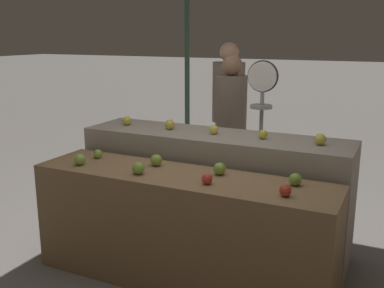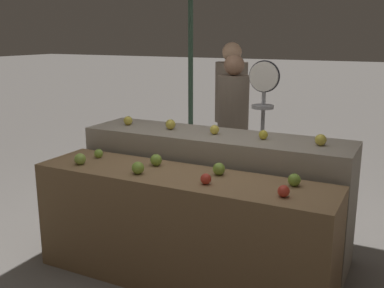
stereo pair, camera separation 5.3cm
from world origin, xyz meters
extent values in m
plane|color=slate|center=(0.00, 0.00, 0.00)|extent=(60.00, 60.00, 0.00)
cylinder|color=#33513D|center=(-1.45, 3.02, 1.34)|extent=(0.07, 0.07, 2.69)
cube|color=olive|center=(0.00, 0.00, 0.41)|extent=(2.21, 0.55, 0.83)
cube|color=gray|center=(0.00, 0.60, 0.50)|extent=(2.21, 0.55, 1.00)
sphere|color=#8EB247|center=(-0.79, -0.12, 0.87)|extent=(0.09, 0.09, 0.09)
sphere|color=#84AD3D|center=(-0.27, -0.12, 0.87)|extent=(0.09, 0.09, 0.09)
sphere|color=red|center=(0.25, -0.11, 0.86)|extent=(0.07, 0.07, 0.07)
sphere|color=red|center=(0.77, -0.11, 0.86)|extent=(0.07, 0.07, 0.07)
sphere|color=#84AD3D|center=(-0.79, 0.10, 0.86)|extent=(0.07, 0.07, 0.07)
sphere|color=#84AD3D|center=(-0.26, 0.11, 0.87)|extent=(0.09, 0.09, 0.09)
sphere|color=#84AD3D|center=(0.25, 0.12, 0.87)|extent=(0.09, 0.09, 0.09)
sphere|color=#7AA338|center=(0.78, 0.12, 0.87)|extent=(0.08, 0.08, 0.08)
sphere|color=gold|center=(-0.84, 0.59, 1.04)|extent=(0.08, 0.08, 0.08)
sphere|color=gold|center=(-0.41, 0.60, 1.04)|extent=(0.09, 0.09, 0.09)
sphere|color=yellow|center=(0.00, 0.59, 1.04)|extent=(0.08, 0.08, 0.08)
sphere|color=gold|center=(0.41, 0.60, 1.03)|extent=(0.07, 0.07, 0.07)
sphere|color=gold|center=(0.84, 0.59, 1.04)|extent=(0.08, 0.08, 0.08)
cylinder|color=#99999E|center=(0.19, 1.26, 0.72)|extent=(0.04, 0.04, 1.44)
cylinder|color=black|center=(0.19, 1.25, 1.42)|extent=(0.29, 0.01, 0.29)
cylinder|color=silver|center=(0.19, 1.24, 1.42)|extent=(0.26, 0.02, 0.26)
cylinder|color=#99999E|center=(0.19, 1.24, 1.22)|extent=(0.01, 0.01, 0.14)
cylinder|color=#99999E|center=(0.19, 1.24, 1.15)|extent=(0.20, 0.20, 0.03)
cube|color=#2D2D38|center=(-0.24, 1.60, 0.37)|extent=(0.25, 0.17, 0.74)
cylinder|color=#756656|center=(-0.24, 1.60, 1.06)|extent=(0.35, 0.35, 0.64)
sphere|color=#936B51|center=(-0.24, 1.60, 1.49)|extent=(0.21, 0.21, 0.21)
cube|color=#2D2D38|center=(-0.50, 2.20, 0.39)|extent=(0.32, 0.25, 0.79)
cylinder|color=#756656|center=(-0.50, 2.20, 1.13)|extent=(0.47, 0.47, 0.69)
sphere|color=tan|center=(-0.50, 2.20, 1.59)|extent=(0.22, 0.22, 0.22)
camera|label=1|loc=(1.39, -2.67, 1.78)|focal=42.00mm
camera|label=2|loc=(1.43, -2.65, 1.78)|focal=42.00mm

